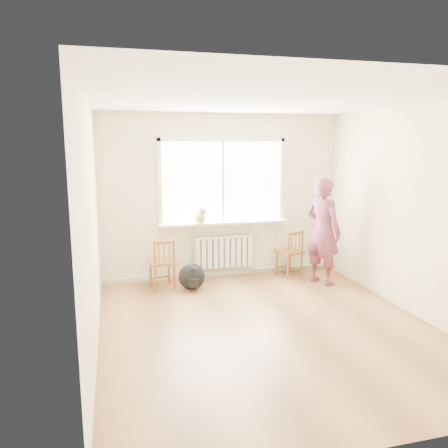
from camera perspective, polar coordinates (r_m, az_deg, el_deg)
floor at (r=5.51m, az=5.71°, el=-13.28°), size 4.50×4.50×0.00m
ceiling at (r=5.07m, az=6.28°, el=15.91°), size 4.50×4.50×0.00m
back_wall at (r=7.25m, az=-0.23°, el=3.59°), size 4.00×0.01×2.70m
window at (r=7.20m, az=-0.18°, el=6.04°), size 2.12×0.05×1.42m
windowsill at (r=7.21m, az=-0.01°, el=0.17°), size 2.15×0.22×0.04m
radiator at (r=7.33m, az=-0.05°, el=-3.58°), size 1.00×0.12×0.55m
heating_pipe at (r=7.84m, az=8.82°, el=-5.49°), size 1.40×0.04×0.04m
baseboard at (r=7.50m, az=-0.19°, el=-6.41°), size 4.00×0.03×0.08m
chair_left at (r=6.78m, az=-8.00°, el=-5.20°), size 0.44×0.42×0.78m
chair_right at (r=7.44m, az=8.75°, el=-3.80°), size 0.49×0.48×0.79m
person at (r=7.08m, az=12.80°, el=-0.92°), size 0.64×0.74×1.70m
cat at (r=7.00m, az=-3.15°, el=1.06°), size 0.24×0.45×0.31m
backpack at (r=6.76m, az=-4.24°, el=-6.87°), size 0.46×0.37×0.41m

